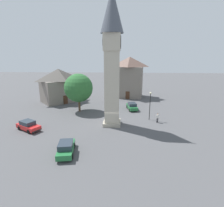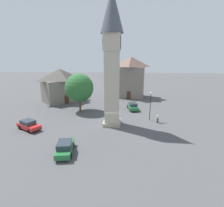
{
  "view_description": "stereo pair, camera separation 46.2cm",
  "coord_description": "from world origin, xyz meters",
  "px_view_note": "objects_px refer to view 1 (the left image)",
  "views": [
    {
      "loc": [
        -27.72,
        -1.7,
        11.11
      ],
      "look_at": [
        0.0,
        0.0,
        3.68
      ],
      "focal_mm": 28.12,
      "sensor_mm": 36.0,
      "label": 1
    },
    {
      "loc": [
        -27.69,
        -2.16,
        11.11
      ],
      "look_at": [
        0.0,
        0.0,
        3.68
      ],
      "focal_mm": 28.12,
      "sensor_mm": 36.0,
      "label": 2
    }
  ],
  "objects_px": {
    "car_blue_kerb": "(66,148)",
    "building_terrace_right": "(59,85)",
    "pedestrian": "(158,117)",
    "tree": "(79,88)",
    "car_red_corner": "(132,106)",
    "building_shop_left": "(129,77)",
    "car_silver_kerb": "(28,126)",
    "lamp_post": "(150,101)",
    "clock_tower": "(112,49)"
  },
  "relations": [
    {
      "from": "pedestrian",
      "to": "building_shop_left",
      "type": "relative_size",
      "value": 0.15
    },
    {
      "from": "car_blue_kerb",
      "to": "tree",
      "type": "relative_size",
      "value": 0.55
    },
    {
      "from": "car_red_corner",
      "to": "pedestrian",
      "type": "height_order",
      "value": "pedestrian"
    },
    {
      "from": "car_red_corner",
      "to": "building_shop_left",
      "type": "height_order",
      "value": "building_shop_left"
    },
    {
      "from": "car_red_corner",
      "to": "building_terrace_right",
      "type": "xyz_separation_m",
      "value": [
        5.94,
        17.91,
        3.46
      ]
    },
    {
      "from": "car_blue_kerb",
      "to": "car_silver_kerb",
      "type": "bearing_deg",
      "value": 51.37
    },
    {
      "from": "building_shop_left",
      "to": "lamp_post",
      "type": "xyz_separation_m",
      "value": [
        -18.79,
        -3.09,
        -2.23
      ]
    },
    {
      "from": "clock_tower",
      "to": "tree",
      "type": "xyz_separation_m",
      "value": [
        7.07,
        7.26,
        -7.32
      ]
    },
    {
      "from": "car_red_corner",
      "to": "tree",
      "type": "height_order",
      "value": "tree"
    },
    {
      "from": "building_shop_left",
      "to": "lamp_post",
      "type": "distance_m",
      "value": 19.17
    },
    {
      "from": "car_blue_kerb",
      "to": "tree",
      "type": "xyz_separation_m",
      "value": [
        16.63,
        2.43,
        4.19
      ]
    },
    {
      "from": "building_terrace_right",
      "to": "lamp_post",
      "type": "relative_size",
      "value": 2.05
    },
    {
      "from": "clock_tower",
      "to": "car_red_corner",
      "type": "bearing_deg",
      "value": -23.12
    },
    {
      "from": "pedestrian",
      "to": "car_silver_kerb",
      "type": "bearing_deg",
      "value": 102.45
    },
    {
      "from": "car_red_corner",
      "to": "building_terrace_right",
      "type": "height_order",
      "value": "building_terrace_right"
    },
    {
      "from": "car_silver_kerb",
      "to": "car_red_corner",
      "type": "distance_m",
      "value": 20.53
    },
    {
      "from": "car_red_corner",
      "to": "building_shop_left",
      "type": "relative_size",
      "value": 0.39
    },
    {
      "from": "car_blue_kerb",
      "to": "building_shop_left",
      "type": "distance_m",
      "value": 32.6
    },
    {
      "from": "clock_tower",
      "to": "car_blue_kerb",
      "type": "distance_m",
      "value": 15.72
    },
    {
      "from": "car_silver_kerb",
      "to": "car_red_corner",
      "type": "relative_size",
      "value": 1.01
    },
    {
      "from": "car_blue_kerb",
      "to": "building_terrace_right",
      "type": "relative_size",
      "value": 0.41
    },
    {
      "from": "pedestrian",
      "to": "lamp_post",
      "type": "xyz_separation_m",
      "value": [
        1.34,
        1.21,
        2.41
      ]
    },
    {
      "from": "building_terrace_right",
      "to": "pedestrian",
      "type": "bearing_deg",
      "value": -121.36
    },
    {
      "from": "clock_tower",
      "to": "pedestrian",
      "type": "height_order",
      "value": "clock_tower"
    },
    {
      "from": "building_shop_left",
      "to": "tree",
      "type": "bearing_deg",
      "value": 143.31
    },
    {
      "from": "tree",
      "to": "building_terrace_right",
      "type": "bearing_deg",
      "value": 41.57
    },
    {
      "from": "car_blue_kerb",
      "to": "building_terrace_right",
      "type": "distance_m",
      "value": 26.31
    },
    {
      "from": "car_blue_kerb",
      "to": "building_shop_left",
      "type": "xyz_separation_m",
      "value": [
        31.12,
        -8.36,
        4.9
      ]
    },
    {
      "from": "pedestrian",
      "to": "tree",
      "type": "xyz_separation_m",
      "value": [
        5.64,
        15.09,
        3.94
      ]
    },
    {
      "from": "clock_tower",
      "to": "tree",
      "type": "height_order",
      "value": "clock_tower"
    },
    {
      "from": "clock_tower",
      "to": "building_shop_left",
      "type": "xyz_separation_m",
      "value": [
        21.56,
        -3.53,
        -6.61
      ]
    },
    {
      "from": "car_red_corner",
      "to": "tree",
      "type": "relative_size",
      "value": 0.56
    },
    {
      "from": "tree",
      "to": "car_red_corner",
      "type": "bearing_deg",
      "value": -80.76
    },
    {
      "from": "tree",
      "to": "building_shop_left",
      "type": "height_order",
      "value": "building_shop_left"
    },
    {
      "from": "car_silver_kerb",
      "to": "lamp_post",
      "type": "distance_m",
      "value": 20.54
    },
    {
      "from": "pedestrian",
      "to": "lamp_post",
      "type": "bearing_deg",
      "value": 41.98
    },
    {
      "from": "building_terrace_right",
      "to": "car_red_corner",
      "type": "bearing_deg",
      "value": -108.34
    },
    {
      "from": "pedestrian",
      "to": "building_terrace_right",
      "type": "relative_size",
      "value": 0.16
    },
    {
      "from": "building_terrace_right",
      "to": "car_blue_kerb",
      "type": "bearing_deg",
      "value": -159.12
    },
    {
      "from": "car_blue_kerb",
      "to": "building_terrace_right",
      "type": "height_order",
      "value": "building_terrace_right"
    },
    {
      "from": "car_red_corner",
      "to": "building_shop_left",
      "type": "bearing_deg",
      "value": 1.14
    },
    {
      "from": "pedestrian",
      "to": "building_shop_left",
      "type": "height_order",
      "value": "building_shop_left"
    },
    {
      "from": "clock_tower",
      "to": "car_silver_kerb",
      "type": "height_order",
      "value": "clock_tower"
    },
    {
      "from": "car_silver_kerb",
      "to": "building_shop_left",
      "type": "distance_m",
      "value": 30.05
    },
    {
      "from": "car_red_corner",
      "to": "lamp_post",
      "type": "distance_m",
      "value": 7.23
    },
    {
      "from": "car_blue_kerb",
      "to": "lamp_post",
      "type": "xyz_separation_m",
      "value": [
        12.33,
        -11.45,
        2.66
      ]
    },
    {
      "from": "pedestrian",
      "to": "building_shop_left",
      "type": "xyz_separation_m",
      "value": [
        20.13,
        4.29,
        4.65
      ]
    },
    {
      "from": "car_blue_kerb",
      "to": "building_shop_left",
      "type": "height_order",
      "value": "building_shop_left"
    },
    {
      "from": "car_silver_kerb",
      "to": "car_blue_kerb",
      "type": "bearing_deg",
      "value": -128.63
    },
    {
      "from": "car_blue_kerb",
      "to": "pedestrian",
      "type": "distance_m",
      "value": 16.77
    }
  ]
}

